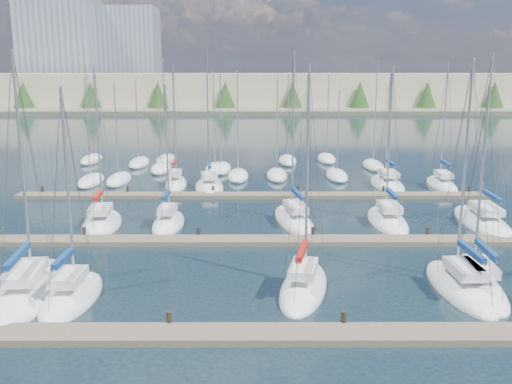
{
  "coord_description": "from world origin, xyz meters",
  "views": [
    {
      "loc": [
        -0.06,
        -21.33,
        11.78
      ],
      "look_at": [
        0.0,
        14.0,
        4.0
      ],
      "focal_mm": 40.0,
      "sensor_mm": 36.0,
      "label": 1
    }
  ],
  "objects_px": {
    "sailboat_j": "(168,223)",
    "sailboat_o": "(209,186)",
    "sailboat_k": "(294,220)",
    "sailboat_f": "(477,285)",
    "sailboat_b": "(28,290)",
    "sailboat_d": "(304,287)",
    "sailboat_h": "(102,223)",
    "sailboat_r": "(442,185)",
    "sailboat_q": "(387,184)",
    "sailboat_n": "(176,184)",
    "sailboat_e": "(460,287)",
    "sailboat_c": "(72,296)",
    "sailboat_m": "(482,222)",
    "sailboat_l": "(387,220)"
  },
  "relations": [
    {
      "from": "sailboat_q",
      "to": "sailboat_d",
      "type": "height_order",
      "value": "sailboat_d"
    },
    {
      "from": "sailboat_j",
      "to": "sailboat_f",
      "type": "bearing_deg",
      "value": -33.23
    },
    {
      "from": "sailboat_d",
      "to": "sailboat_o",
      "type": "relative_size",
      "value": 0.89
    },
    {
      "from": "sailboat_o",
      "to": "sailboat_q",
      "type": "bearing_deg",
      "value": -2.73
    },
    {
      "from": "sailboat_k",
      "to": "sailboat_f",
      "type": "bearing_deg",
      "value": -64.55
    },
    {
      "from": "sailboat_j",
      "to": "sailboat_r",
      "type": "bearing_deg",
      "value": 29.97
    },
    {
      "from": "sailboat_q",
      "to": "sailboat_r",
      "type": "xyz_separation_m",
      "value": [
        5.38,
        -0.44,
        0.02
      ]
    },
    {
      "from": "sailboat_j",
      "to": "sailboat_k",
      "type": "height_order",
      "value": "sailboat_k"
    },
    {
      "from": "sailboat_d",
      "to": "sailboat_m",
      "type": "height_order",
      "value": "sailboat_m"
    },
    {
      "from": "sailboat_k",
      "to": "sailboat_j",
      "type": "bearing_deg",
      "value": 176.32
    },
    {
      "from": "sailboat_c",
      "to": "sailboat_e",
      "type": "distance_m",
      "value": 20.58
    },
    {
      "from": "sailboat_d",
      "to": "sailboat_j",
      "type": "bearing_deg",
      "value": 137.5
    },
    {
      "from": "sailboat_q",
      "to": "sailboat_r",
      "type": "relative_size",
      "value": 0.92
    },
    {
      "from": "sailboat_d",
      "to": "sailboat_l",
      "type": "height_order",
      "value": "sailboat_d"
    },
    {
      "from": "sailboat_q",
      "to": "sailboat_n",
      "type": "xyz_separation_m",
      "value": [
        -21.4,
        0.23,
        0.03
      ]
    },
    {
      "from": "sailboat_o",
      "to": "sailboat_l",
      "type": "distance_m",
      "value": 19.53
    },
    {
      "from": "sailboat_c",
      "to": "sailboat_b",
      "type": "relative_size",
      "value": 0.87
    },
    {
      "from": "sailboat_q",
      "to": "sailboat_d",
      "type": "bearing_deg",
      "value": -112.1
    },
    {
      "from": "sailboat_e",
      "to": "sailboat_f",
      "type": "height_order",
      "value": "sailboat_e"
    },
    {
      "from": "sailboat_c",
      "to": "sailboat_f",
      "type": "height_order",
      "value": "sailboat_f"
    },
    {
      "from": "sailboat_b",
      "to": "sailboat_r",
      "type": "xyz_separation_m",
      "value": [
        30.8,
        27.5,
        0.02
      ]
    },
    {
      "from": "sailboat_d",
      "to": "sailboat_l",
      "type": "xyz_separation_m",
      "value": [
        7.62,
        13.63,
        -0.01
      ]
    },
    {
      "from": "sailboat_o",
      "to": "sailboat_f",
      "type": "height_order",
      "value": "sailboat_o"
    },
    {
      "from": "sailboat_f",
      "to": "sailboat_h",
      "type": "xyz_separation_m",
      "value": [
        -23.7,
        12.5,
        -0.0
      ]
    },
    {
      "from": "sailboat_o",
      "to": "sailboat_b",
      "type": "relative_size",
      "value": 1.07
    },
    {
      "from": "sailboat_j",
      "to": "sailboat_b",
      "type": "xyz_separation_m",
      "value": [
        -5.47,
        -13.25,
        -0.02
      ]
    },
    {
      "from": "sailboat_o",
      "to": "sailboat_k",
      "type": "height_order",
      "value": "sailboat_o"
    },
    {
      "from": "sailboat_q",
      "to": "sailboat_e",
      "type": "relative_size",
      "value": 0.92
    },
    {
      "from": "sailboat_d",
      "to": "sailboat_h",
      "type": "relative_size",
      "value": 1.01
    },
    {
      "from": "sailboat_o",
      "to": "sailboat_m",
      "type": "bearing_deg",
      "value": -37.29
    },
    {
      "from": "sailboat_e",
      "to": "sailboat_f",
      "type": "relative_size",
      "value": 1.11
    },
    {
      "from": "sailboat_m",
      "to": "sailboat_h",
      "type": "distance_m",
      "value": 29.04
    },
    {
      "from": "sailboat_d",
      "to": "sailboat_k",
      "type": "bearing_deg",
      "value": 100.23
    },
    {
      "from": "sailboat_o",
      "to": "sailboat_l",
      "type": "xyz_separation_m",
      "value": [
        14.77,
        -12.78,
        -0.02
      ]
    },
    {
      "from": "sailboat_q",
      "to": "sailboat_l",
      "type": "relative_size",
      "value": 0.95
    },
    {
      "from": "sailboat_m",
      "to": "sailboat_r",
      "type": "distance_m",
      "value": 13.93
    },
    {
      "from": "sailboat_q",
      "to": "sailboat_h",
      "type": "height_order",
      "value": "sailboat_h"
    },
    {
      "from": "sailboat_l",
      "to": "sailboat_r",
      "type": "relative_size",
      "value": 0.97
    },
    {
      "from": "sailboat_j",
      "to": "sailboat_o",
      "type": "distance_m",
      "value": 13.72
    },
    {
      "from": "sailboat_b",
      "to": "sailboat_o",
      "type": "bearing_deg",
      "value": 68.26
    },
    {
      "from": "sailboat_c",
      "to": "sailboat_b",
      "type": "distance_m",
      "value": 2.7
    },
    {
      "from": "sailboat_j",
      "to": "sailboat_b",
      "type": "height_order",
      "value": "sailboat_b"
    },
    {
      "from": "sailboat_q",
      "to": "sailboat_f",
      "type": "distance_m",
      "value": 27.23
    },
    {
      "from": "sailboat_d",
      "to": "sailboat_r",
      "type": "xyz_separation_m",
      "value": [
        16.14,
        27.09,
        0.0
      ]
    },
    {
      "from": "sailboat_n",
      "to": "sailboat_f",
      "type": "bearing_deg",
      "value": -57.94
    },
    {
      "from": "sailboat_b",
      "to": "sailboat_k",
      "type": "bearing_deg",
      "value": 37.01
    },
    {
      "from": "sailboat_q",
      "to": "sailboat_k",
      "type": "bearing_deg",
      "value": -127.57
    },
    {
      "from": "sailboat_j",
      "to": "sailboat_c",
      "type": "distance_m",
      "value": 14.37
    },
    {
      "from": "sailboat_e",
      "to": "sailboat_j",
      "type": "bearing_deg",
      "value": 142.48
    },
    {
      "from": "sailboat_f",
      "to": "sailboat_r",
      "type": "distance_m",
      "value": 27.58
    }
  ]
}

